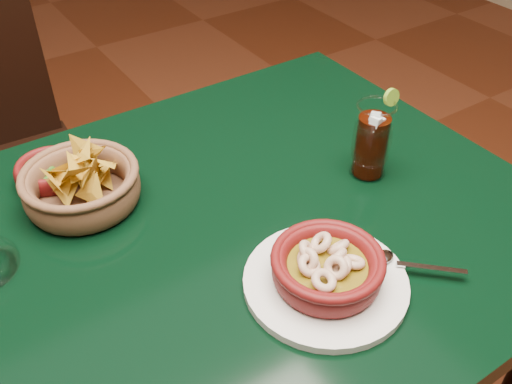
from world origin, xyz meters
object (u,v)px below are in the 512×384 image
dining_table (176,294)px  chip_basket (82,185)px  cola_drink (372,141)px  shrimp_plate (327,271)px

dining_table → chip_basket: chip_basket is taller
dining_table → chip_basket: size_ratio=5.48×
chip_basket → cola_drink: cola_drink is taller
dining_table → chip_basket: 0.23m
shrimp_plate → cola_drink: (0.22, 0.16, 0.04)m
cola_drink → dining_table: bearing=176.7°
chip_basket → dining_table: bearing=-70.0°
shrimp_plate → chip_basket: 0.41m
dining_table → shrimp_plate: bearing=-51.0°
shrimp_plate → chip_basket: bearing=120.6°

